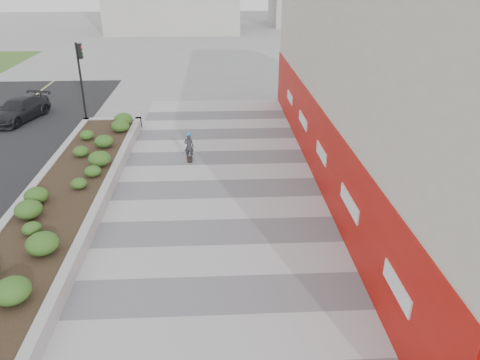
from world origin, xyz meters
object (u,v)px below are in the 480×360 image
object	(u,v)px
planter	(64,197)
skateboarder	(189,146)
traffic_signal_near	(81,70)
car_dark	(19,110)

from	to	relation	value
planter	skateboarder	bearing A→B (deg)	44.25
skateboarder	traffic_signal_near	bearing A→B (deg)	129.23
traffic_signal_near	car_dark	xyz separation A→B (m)	(-3.69, -0.00, -2.15)
planter	skateboarder	distance (m)	5.98
skateboarder	car_dark	size ratio (longest dim) A/B	0.32
traffic_signal_near	car_dark	bearing A→B (deg)	-179.96
skateboarder	car_dark	xyz separation A→B (m)	(-9.70, 6.33, -0.07)
planter	skateboarder	world-z (taller)	skateboarder
skateboarder	car_dark	distance (m)	11.58
planter	traffic_signal_near	world-z (taller)	traffic_signal_near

